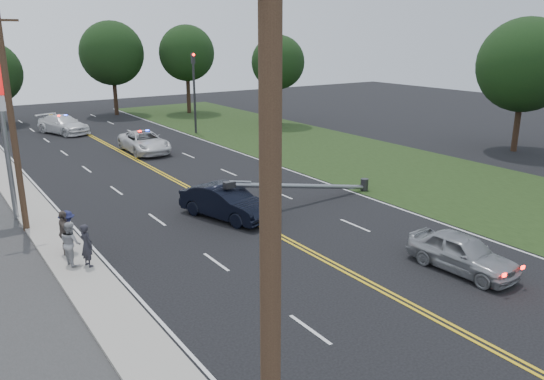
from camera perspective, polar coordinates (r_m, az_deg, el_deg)
ground at (r=20.24m, az=8.91°, el=-9.10°), size 120.00×120.00×0.00m
sidewalk at (r=25.08m, az=-22.27°, el=-4.88°), size 1.80×70.00×0.12m
grass_verge at (r=36.02m, az=13.89°, el=2.08°), size 12.00×80.00×0.01m
centerline_yellow at (r=27.80m, az=-5.21°, el=-1.74°), size 0.36×80.00×0.00m
traffic_signal at (r=48.20m, az=-8.38°, el=11.01°), size 0.28×0.41×7.05m
fallen_streetlight at (r=28.16m, az=4.20°, el=0.46°), size 9.36×0.44×1.91m
utility_pole_near at (r=7.19m, az=-0.17°, el=-13.47°), size 1.60×0.28×10.00m
utility_pole_mid at (r=25.66m, az=-26.22°, el=6.77°), size 1.60×0.28×10.00m
tree_7 at (r=61.30m, az=-16.85°, el=13.89°), size 6.81×6.81×10.03m
tree_8 at (r=60.99m, az=-9.17°, el=14.33°), size 6.09×6.09×9.64m
tree_9 at (r=52.00m, az=0.66°, el=13.56°), size 5.10×5.10×8.58m
tree_12 at (r=44.04m, az=25.54°, el=12.03°), size 6.87×6.87×9.88m
crashed_sedan at (r=25.82m, az=-5.01°, el=-1.31°), size 3.10×5.19×1.62m
waiting_sedan at (r=21.38m, az=19.78°, el=-6.37°), size 1.93×4.34×1.45m
emergency_a at (r=41.36m, az=-13.57°, el=5.04°), size 2.74×5.72×1.57m
emergency_b at (r=51.45m, az=-21.55°, el=6.57°), size 4.11×6.09×1.64m
bystander_a at (r=21.38m, az=-19.31°, el=-5.62°), size 0.55×0.70×1.70m
bystander_b at (r=21.73m, az=-20.81°, el=-5.38°), size 0.81×0.95×1.72m
bystander_c at (r=23.05m, az=-21.10°, el=-4.15°), size 0.80×1.20×1.73m
bystander_d at (r=22.78m, az=-21.44°, el=-4.30°), size 0.69×1.15×1.83m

